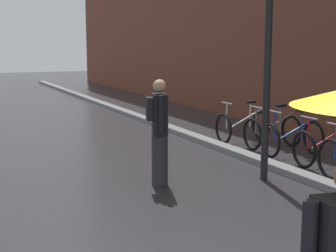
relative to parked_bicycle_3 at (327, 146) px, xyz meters
name	(u,v)px	position (x,y,z in m)	size (l,w,h in m)	color
kerb_strip	(167,127)	(-1.06, 4.88, -0.32)	(0.30, 36.00, 0.12)	slate
parked_bicycle_3	(327,146)	(0.00, 0.00, 0.00)	(1.11, 0.75, 0.96)	black
parked_bicycle_4	(292,138)	(-0.06, 0.92, 0.00)	(1.13, 0.79, 0.96)	black
parked_bicycle_5	(272,131)	(0.02, 1.70, 0.00)	(1.09, 0.72, 0.96)	black
parked_bicycle_6	(243,126)	(-0.17, 2.59, 0.00)	(1.09, 0.71, 0.96)	black
street_lamp_post	(268,39)	(-1.66, -0.35, 1.97)	(0.24, 0.24, 3.97)	black
pedestrian_walking_midground	(159,130)	(-3.39, 0.08, 0.53)	(0.40, 0.57, 1.71)	#2D2D33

